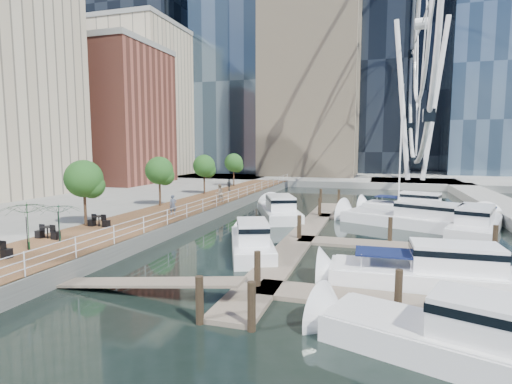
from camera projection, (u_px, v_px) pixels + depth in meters
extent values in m
plane|color=black|center=(214.00, 271.00, 20.97)|extent=(520.00, 520.00, 0.00)
cube|color=brown|center=(188.00, 210.00, 37.79)|extent=(6.00, 60.00, 1.00)
cube|color=#595954|center=(218.00, 212.00, 36.92)|extent=(0.25, 60.00, 1.00)
cube|color=gray|center=(350.00, 167.00, 117.82)|extent=(200.00, 114.00, 1.00)
cube|color=gray|center=(415.00, 183.00, 66.24)|extent=(14.00, 12.00, 1.00)
cube|color=#6D6051|center=(304.00, 233.00, 29.59)|extent=(2.00, 32.00, 0.20)
cube|color=#6D6051|center=(396.00, 303.00, 16.44)|extent=(12.00, 2.00, 0.20)
cube|color=#6D6051|center=(390.00, 246.00, 25.94)|extent=(12.00, 2.00, 0.20)
cube|color=#6D6051|center=(387.00, 219.00, 35.44)|extent=(12.00, 2.00, 0.20)
cube|color=brown|center=(119.00, 117.00, 60.78)|extent=(12.00, 14.00, 20.00)
cube|color=#BCAD8E|center=(143.00, 103.00, 77.28)|extent=(14.00, 16.00, 28.00)
cylinder|color=white|center=(402.00, 101.00, 65.45)|extent=(0.80, 0.80, 26.00)
cylinder|color=white|center=(435.00, 100.00, 64.00)|extent=(0.80, 0.80, 26.00)
torus|color=white|center=(422.00, 24.00, 63.38)|extent=(0.70, 44.70, 44.70)
cylinder|color=#3F2B1C|center=(85.00, 209.00, 27.85)|extent=(0.20, 0.20, 2.40)
sphere|color=#265B1E|center=(84.00, 179.00, 27.61)|extent=(2.60, 2.60, 2.60)
cylinder|color=#3F2B1C|center=(160.00, 193.00, 37.35)|extent=(0.20, 0.20, 2.40)
sphere|color=#265B1E|center=(159.00, 171.00, 37.11)|extent=(2.60, 2.60, 2.60)
cylinder|color=#3F2B1C|center=(204.00, 184.00, 46.85)|extent=(0.20, 0.20, 2.40)
sphere|color=#265B1E|center=(204.00, 166.00, 46.61)|extent=(2.60, 2.60, 2.60)
cylinder|color=#3F2B1C|center=(234.00, 177.00, 56.35)|extent=(0.20, 0.20, 2.40)
sphere|color=#265B1E|center=(234.00, 163.00, 56.11)|extent=(2.60, 2.60, 2.60)
imported|color=#4A5263|center=(173.00, 205.00, 32.29)|extent=(0.71, 0.66, 1.62)
imported|color=gray|center=(219.00, 193.00, 39.32)|extent=(1.13, 1.16, 1.88)
imported|color=#2D3238|center=(229.00, 185.00, 50.18)|extent=(0.94, 0.75, 1.49)
imported|color=#103A21|center=(58.00, 223.00, 22.92)|extent=(2.67, 2.72, 2.24)
imported|color=#0E3414|center=(27.00, 226.00, 21.18)|extent=(3.70, 3.73, 2.60)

